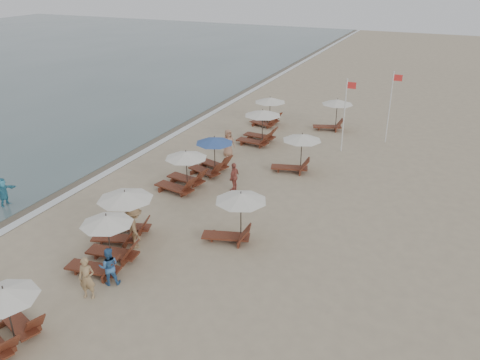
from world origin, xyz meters
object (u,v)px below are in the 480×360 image
at_px(beachgoer_near, 87,278).
at_px(inland_station_0, 234,213).
at_px(beachgoer_far_b, 228,143).
at_px(flag_pole_near, 345,112).
at_px(lounger_station_6, 267,111).
at_px(lounger_station_3, 182,171).
at_px(inland_station_2, 333,112).
at_px(inland_station_1, 296,150).
at_px(waterline_walker, 3,192).
at_px(beachgoer_mid_b, 135,227).
at_px(lounger_station_2, 123,214).
at_px(lounger_station_4, 211,155).
at_px(beachgoer_far_a, 234,177).
at_px(lounger_station_5, 258,127).
at_px(beachgoer_mid_a, 109,266).
at_px(lounger_station_0, 4,314).
at_px(lounger_station_1, 104,245).

bearing_deg(beachgoer_near, inland_station_0, 43.31).
xyz_separation_m(beachgoer_far_b, flag_pole_near, (6.28, 3.68, 1.73)).
bearing_deg(lounger_station_6, beachgoer_near, -85.92).
distance_m(lounger_station_3, inland_station_2, 13.96).
relative_size(beachgoer_far_b, flag_pole_near, 0.36).
xyz_separation_m(inland_station_1, waterline_walker, (-11.74, -10.00, -0.56)).
xyz_separation_m(beachgoer_near, beachgoer_mid_b, (-0.45, 3.54, 0.12)).
height_order(lounger_station_2, lounger_station_4, lounger_station_2).
xyz_separation_m(beachgoer_mid_b, beachgoer_far_a, (1.46, 6.77, -0.16)).
relative_size(lounger_station_5, beachgoer_far_a, 1.82).
xyz_separation_m(lounger_station_5, beachgoer_mid_a, (0.82, -16.75, -0.34)).
distance_m(lounger_station_0, lounger_station_2, 6.73).
bearing_deg(lounger_station_5, lounger_station_6, 103.05).
xyz_separation_m(lounger_station_5, inland_station_1, (3.77, -3.65, 0.21)).
distance_m(inland_station_0, inland_station_2, 16.85).
bearing_deg(inland_station_1, beachgoer_mid_b, -108.85).
bearing_deg(beachgoer_far_a, waterline_walker, -55.22).
relative_size(inland_station_0, beachgoer_far_b, 1.64).
distance_m(lounger_station_4, beachgoer_mid_b, 8.52).
xyz_separation_m(lounger_station_6, waterline_walker, (-7.05, -17.62, -0.35)).
distance_m(inland_station_1, beachgoer_mid_a, 13.45).
distance_m(lounger_station_2, beachgoer_near, 4.13).
relative_size(lounger_station_6, beachgoer_far_b, 1.53).
bearing_deg(inland_station_1, lounger_station_1, -107.18).
relative_size(inland_station_1, beachgoer_far_b, 1.66).
height_order(lounger_station_1, lounger_station_2, lounger_station_1).
bearing_deg(beachgoer_far_b, lounger_station_1, -135.35).
distance_m(beachgoer_mid_a, flag_pole_near, 18.17).
bearing_deg(lounger_station_0, beachgoer_mid_b, 86.78).
relative_size(lounger_station_1, inland_station_1, 0.93).
xyz_separation_m(lounger_station_0, beachgoer_mid_a, (1.00, 3.78, -0.29)).
bearing_deg(inland_station_0, beachgoer_mid_b, -149.06).
distance_m(inland_station_0, beachgoer_far_a, 5.11).
relative_size(lounger_station_1, beachgoer_mid_b, 1.40).
xyz_separation_m(inland_station_0, beachgoer_mid_b, (-3.57, -2.14, -0.39)).
relative_size(lounger_station_2, lounger_station_4, 1.02).
bearing_deg(lounger_station_1, beachgoer_mid_b, 83.40).
bearing_deg(inland_station_0, beachgoer_far_a, 114.56).
xyz_separation_m(lounger_station_1, flag_pole_near, (5.49, 16.67, 1.57)).
bearing_deg(inland_station_2, lounger_station_0, -98.90).
relative_size(lounger_station_2, inland_station_2, 0.96).
bearing_deg(inland_station_1, beachgoer_far_a, -119.55).
bearing_deg(waterline_walker, inland_station_2, -35.33).
bearing_deg(inland_station_0, lounger_station_6, 106.24).
height_order(beachgoer_mid_b, flag_pole_near, flag_pole_near).
xyz_separation_m(lounger_station_2, beachgoer_near, (1.28, -3.90, -0.39)).
relative_size(lounger_station_3, lounger_station_4, 1.07).
xyz_separation_m(beachgoer_near, beachgoer_mid_a, (0.19, 0.98, -0.06)).
bearing_deg(beachgoer_mid_a, beachgoer_far_a, -129.11).
xyz_separation_m(lounger_station_1, beachgoer_near, (0.66, -1.79, -0.19)).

